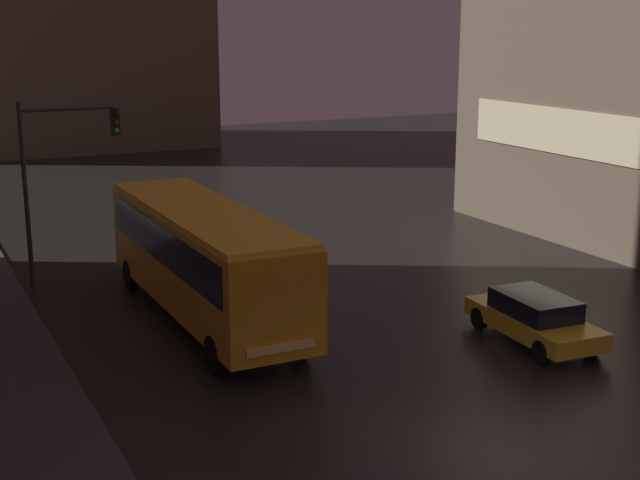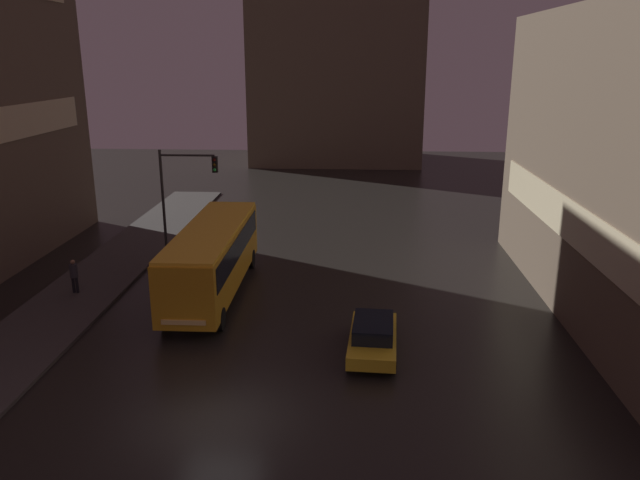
% 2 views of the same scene
% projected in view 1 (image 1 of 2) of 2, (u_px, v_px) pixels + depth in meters
% --- Properties ---
extents(ground_plane, '(120.00, 120.00, 0.00)m').
position_uv_depth(ground_plane, '(495.00, 454.00, 18.43)').
color(ground_plane, black).
extents(bus_near, '(2.67, 11.14, 3.40)m').
position_uv_depth(bus_near, '(204.00, 252.00, 26.30)').
color(bus_near, orange).
rests_on(bus_near, ground).
extents(car_taxi, '(2.08, 4.49, 1.36)m').
position_uv_depth(car_taxi, '(534.00, 317.00, 24.78)').
color(car_taxi, gold).
rests_on(car_taxi, ground).
extents(traffic_light_main, '(3.31, 0.35, 6.21)m').
position_uv_depth(traffic_light_main, '(58.00, 161.00, 29.65)').
color(traffic_light_main, '#2D2D2D').
rests_on(traffic_light_main, ground).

